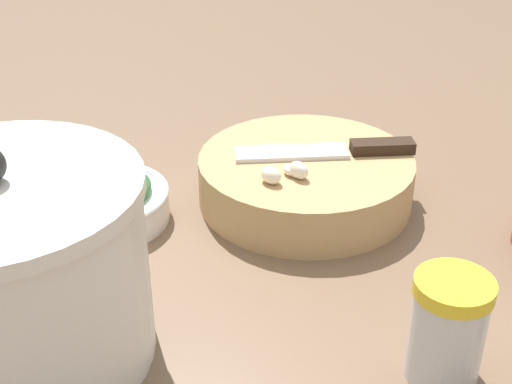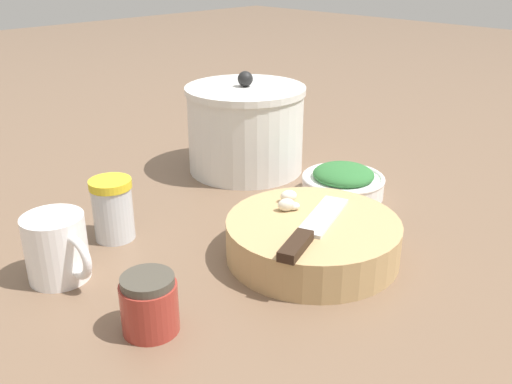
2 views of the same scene
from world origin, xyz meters
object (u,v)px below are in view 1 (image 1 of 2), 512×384
at_px(chef_knife, 338,150).
at_px(garlic_cloves, 287,172).
at_px(cutting_board, 305,179).
at_px(spice_jar, 447,329).
at_px(stock_pot, 9,273).
at_px(herb_bowl, 103,199).

xyz_separation_m(chef_knife, garlic_cloves, (0.04, 0.07, 0.00)).
height_order(cutting_board, spice_jar, spice_jar).
height_order(garlic_cloves, stock_pot, stock_pot).
distance_m(chef_knife, stock_pot, 0.38).
bearing_deg(stock_pot, cutting_board, -119.16).
bearing_deg(garlic_cloves, stock_pot, 57.41).
xyz_separation_m(cutting_board, spice_jar, (-0.16, 0.24, 0.02)).
xyz_separation_m(garlic_cloves, stock_pot, (0.16, 0.25, 0.02)).
bearing_deg(chef_knife, cutting_board, 101.57).
bearing_deg(cutting_board, stock_pot, 60.84).
bearing_deg(cutting_board, spice_jar, 123.94).
distance_m(herb_bowl, stock_pot, 0.22).
bearing_deg(garlic_cloves, spice_jar, 132.48).
bearing_deg(stock_pot, spice_jar, -168.80).
bearing_deg(stock_pot, chef_knife, -121.83).
relative_size(cutting_board, garlic_cloves, 4.41).
height_order(chef_knife, herb_bowl, chef_knife).
bearing_deg(herb_bowl, chef_knife, -153.13).
relative_size(chef_knife, garlic_cloves, 3.58).
bearing_deg(cutting_board, chef_knife, -148.32).
distance_m(cutting_board, spice_jar, 0.29).
distance_m(garlic_cloves, herb_bowl, 0.20).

